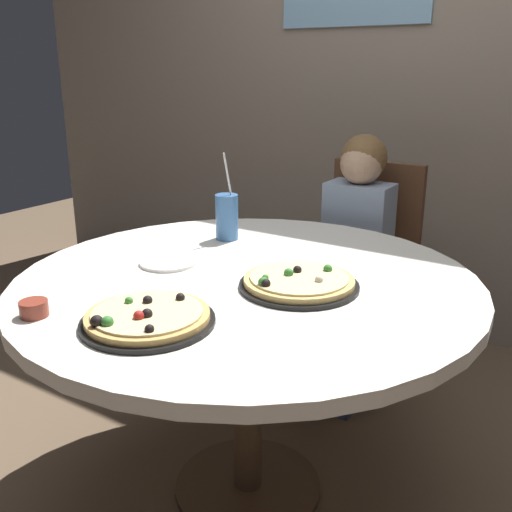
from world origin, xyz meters
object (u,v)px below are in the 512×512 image
Objects in this scene: pizza_cheese at (147,318)px; diner_child at (348,284)px; sauce_bowl at (34,309)px; chair_wooden at (365,261)px; dining_table at (247,303)px; plate_small at (169,262)px; soda_cup at (227,217)px; pizza_veggie at (299,282)px.

diner_child is at bearing 88.95° from pizza_cheese.
diner_child is 1.33m from sauce_bowl.
chair_wooden reaches higher than sauce_bowl.
dining_table is 1.25× the size of diner_child.
dining_table is 0.29m from plate_small.
dining_table is 0.94m from chair_wooden.
diner_child reaches higher than chair_wooden.
pizza_cheese is (-0.02, -0.40, 0.10)m from dining_table.
soda_cup is at bearing 110.22° from pizza_cheese.
pizza_veggie is (0.17, -0.93, 0.24)m from chair_wooden.
chair_wooden is 0.97m from pizza_veggie.
pizza_cheese reaches higher than plate_small.
sauce_bowl is at bearing -91.03° from soda_cup.
plate_small is (-0.27, -0.78, 0.27)m from diner_child.
dining_table is 0.41m from pizza_cheese.
soda_cup is at bearing 88.97° from sauce_bowl.
diner_child is at bearing 59.52° from soda_cup.
sauce_bowl is at bearing -156.64° from pizza_cheese.
chair_wooden is at bearing 90.06° from dining_table.
pizza_cheese reaches higher than sauce_bowl.
sauce_bowl is 0.39× the size of plate_small.
sauce_bowl is (-0.01, -0.80, -0.06)m from soda_cup.
dining_table is at bearing -90.06° from diner_child.
dining_table is at bearing -178.43° from pizza_veggie.
soda_cup is at bearing -112.77° from chair_wooden.
dining_table is at bearing 7.13° from plate_small.
pizza_cheese is at bearing -115.16° from pizza_veggie.
dining_table is at bearing 87.09° from pizza_cheese.
diner_child is at bearing 70.93° from plate_small.
pizza_veggie is 0.45m from pizza_cheese.
pizza_cheese is 0.29m from sauce_bowl.
pizza_cheese is at bearing -55.66° from plate_small.
soda_cup is at bearing 90.44° from plate_small.
sauce_bowl is 0.48m from plate_small.
soda_cup is at bearing 133.68° from dining_table.
pizza_cheese is 0.73m from soda_cup.
dining_table is at bearing -46.32° from soda_cup.
sauce_bowl is (-0.27, -0.12, 0.00)m from pizza_cheese.
pizza_veggie is at bearing -32.42° from soda_cup.
pizza_cheese is (-0.02, -1.15, 0.28)m from diner_child.
soda_cup is (-0.27, -0.46, 0.35)m from diner_child.
pizza_cheese is 1.80× the size of plate_small.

